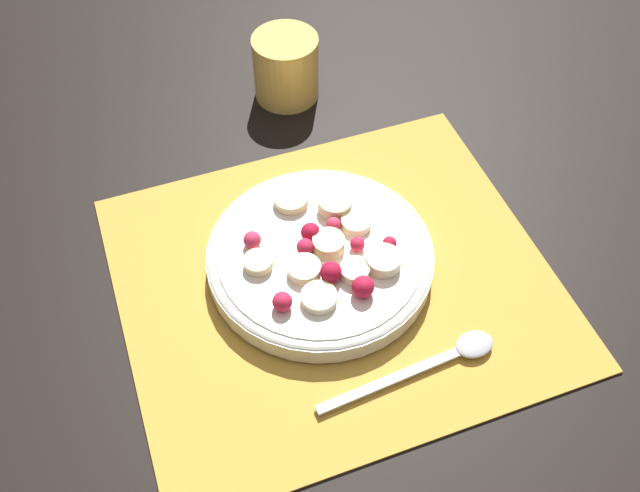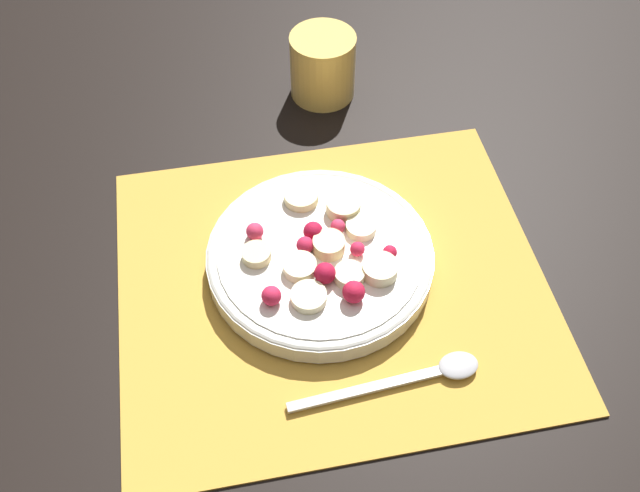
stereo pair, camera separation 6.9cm
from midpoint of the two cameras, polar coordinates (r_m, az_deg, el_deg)
name	(u,v)px [view 1 (the left image)]	position (r m, az deg, el deg)	size (l,w,h in m)	color
ground_plane	(335,281)	(0.71, -1.57, -3.00)	(3.00, 3.00, 0.00)	black
placemat	(335,279)	(0.71, -1.57, -2.86)	(0.42, 0.37, 0.01)	gold
fruit_bowl	(321,256)	(0.70, -2.76, -0.97)	(0.22, 0.22, 0.04)	silver
spoon	(442,358)	(0.66, 6.77, -9.10)	(0.18, 0.03, 0.01)	#B2B2B7
drinking_glass	(286,67)	(0.88, -5.05, 13.94)	(0.08, 0.08, 0.08)	#F4CC66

